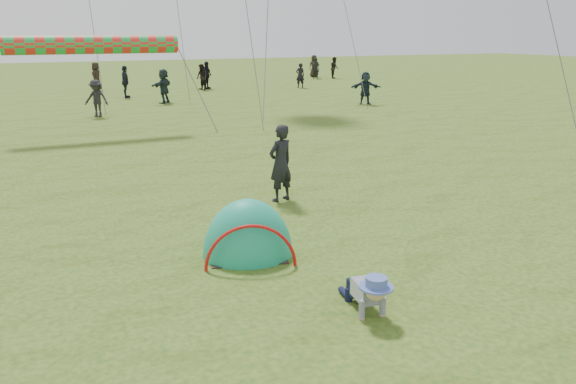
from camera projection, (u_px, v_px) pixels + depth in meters
name	position (u px, v px, depth m)	size (l,w,h in m)	color
ground	(469.00, 320.00, 7.19)	(140.00, 140.00, 0.00)	#234C15
crawling_toddler	(368.00, 291.00, 7.32)	(0.56, 0.80, 0.61)	black
popup_tent	(248.00, 255.00, 9.29)	(1.49, 1.22, 1.92)	#109997
standing_adult	(281.00, 163.00, 12.06)	(0.61, 0.40, 1.68)	black
crowd_person_0	(316.00, 68.00, 43.72)	(0.58, 0.38, 1.60)	black
crowd_person_1	(202.00, 77.00, 35.23)	(0.78, 0.61, 1.61)	black
crowd_person_2	(125.00, 82.00, 31.10)	(1.03, 0.43, 1.76)	black
crowd_person_4	(96.00, 76.00, 34.96)	(0.85, 0.55, 1.74)	black
crowd_person_5	(365.00, 88.00, 28.36)	(1.51, 0.48, 1.63)	#1B2631
crowd_person_6	(300.00, 75.00, 36.74)	(0.58, 0.38, 1.58)	black
crowd_person_7	(334.00, 68.00, 44.23)	(0.80, 0.62, 1.64)	black
crowd_person_8	(207.00, 75.00, 35.93)	(1.02, 0.42, 1.74)	black
crowd_person_9	(96.00, 98.00, 24.18)	(1.02, 0.59, 1.59)	black
crowd_person_10	(314.00, 66.00, 45.36)	(0.86, 0.56, 1.76)	black
crowd_person_11	(164.00, 86.00, 28.76)	(1.61, 0.51, 1.74)	#222F35
rainbow_tube_kite	(93.00, 45.00, 19.40)	(0.64, 0.64, 5.82)	red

